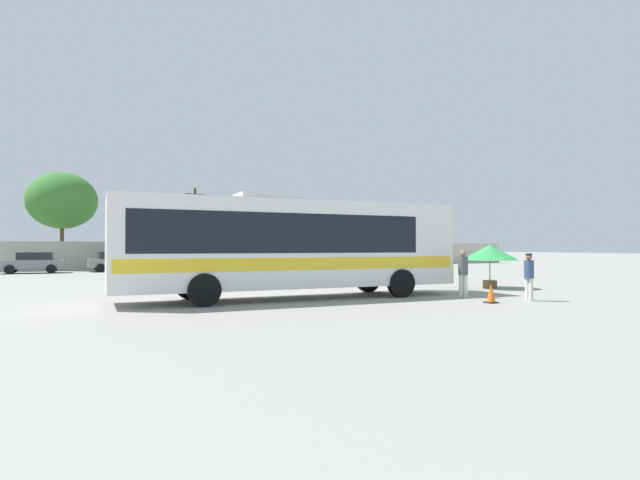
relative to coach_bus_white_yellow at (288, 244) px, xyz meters
name	(u,v)px	position (x,y,z in m)	size (l,w,h in m)	color
ground_plane	(200,282)	(-0.77, 10.37, -1.98)	(300.00, 300.00, 0.00)	gray
perimeter_wall	(152,255)	(-0.77, 28.02, -0.82)	(80.00, 0.30, 2.31)	#B2AD9E
coach_bus_white_yellow	(288,244)	(0.00, 0.00, 0.00)	(12.50, 3.05, 3.72)	white
attendant_by_bus_door	(463,271)	(5.92, -2.46, -1.00)	(0.49, 0.49, 1.73)	silver
passenger_waiting_on_apron	(529,274)	(7.17, -4.34, -1.05)	(0.36, 0.36, 1.64)	silver
vendor_umbrella_secondary_green	(490,253)	(9.95, 0.25, -0.39)	(2.50, 2.50, 1.96)	gray
parked_car_leftmost_grey	(33,262)	(-9.37, 24.64, -1.19)	(4.15, 2.09, 1.49)	slate
parked_car_second_grey	(117,261)	(-3.77, 24.87, -1.18)	(4.23, 2.13, 1.51)	slate
utility_pole_near	(195,226)	(3.42, 30.45, 1.89)	(1.80, 0.33, 7.38)	#4C3823
roadside_tree_midleft	(62,201)	(-7.60, 30.12, 3.72)	(5.49, 5.49, 8.05)	brown
traffic_cone_on_apron	(491,294)	(5.47, -4.26, -1.67)	(0.36, 0.36, 0.64)	black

